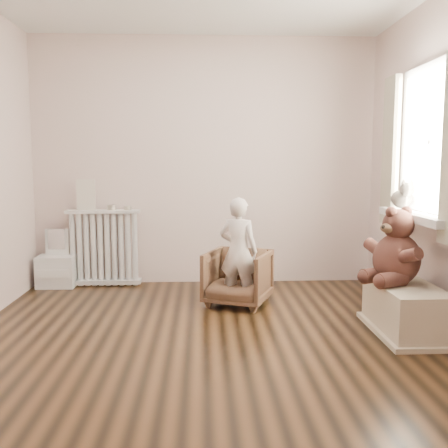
{
  "coord_description": "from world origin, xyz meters",
  "views": [
    {
      "loc": [
        -0.02,
        -3.53,
        1.29
      ],
      "look_at": [
        0.15,
        0.45,
        0.8
      ],
      "focal_mm": 40.0,
      "sensor_mm": 36.0,
      "label": 1
    }
  ],
  "objects_px": {
    "teddy_bear": "(397,245)",
    "radiator": "(104,249)",
    "toy_vanity": "(56,261)",
    "armchair": "(238,277)",
    "toy_bench": "(406,307)",
    "child": "(238,251)",
    "plush_cat": "(402,197)"
  },
  "relations": [
    {
      "from": "teddy_bear",
      "to": "radiator",
      "type": "bearing_deg",
      "value": 126.0
    },
    {
      "from": "toy_vanity",
      "to": "teddy_bear",
      "type": "relative_size",
      "value": 1.03
    },
    {
      "from": "radiator",
      "to": "armchair",
      "type": "relative_size",
      "value": 1.45
    },
    {
      "from": "toy_vanity",
      "to": "toy_bench",
      "type": "relative_size",
      "value": 0.76
    },
    {
      "from": "toy_vanity",
      "to": "armchair",
      "type": "bearing_deg",
      "value": -21.85
    },
    {
      "from": "armchair",
      "to": "radiator",
      "type": "bearing_deg",
      "value": 172.91
    },
    {
      "from": "toy_vanity",
      "to": "child",
      "type": "height_order",
      "value": "child"
    },
    {
      "from": "armchair",
      "to": "child",
      "type": "bearing_deg",
      "value": -67.52
    },
    {
      "from": "plush_cat",
      "to": "radiator",
      "type": "bearing_deg",
      "value": 137.81
    },
    {
      "from": "armchair",
      "to": "plush_cat",
      "type": "xyz_separation_m",
      "value": [
        1.36,
        -0.32,
        0.75
      ]
    },
    {
      "from": "armchair",
      "to": "child",
      "type": "height_order",
      "value": "child"
    },
    {
      "from": "toy_vanity",
      "to": "armchair",
      "type": "distance_m",
      "value": 1.99
    },
    {
      "from": "radiator",
      "to": "toy_vanity",
      "type": "xyz_separation_m",
      "value": [
        -0.49,
        -0.03,
        -0.11
      ]
    },
    {
      "from": "toy_bench",
      "to": "teddy_bear",
      "type": "xyz_separation_m",
      "value": [
        -0.06,
        0.08,
        0.47
      ]
    },
    {
      "from": "teddy_bear",
      "to": "toy_vanity",
      "type": "bearing_deg",
      "value": 130.73
    },
    {
      "from": "radiator",
      "to": "armchair",
      "type": "height_order",
      "value": "radiator"
    },
    {
      "from": "armchair",
      "to": "plush_cat",
      "type": "distance_m",
      "value": 1.59
    },
    {
      "from": "teddy_bear",
      "to": "armchair",
      "type": "bearing_deg",
      "value": 124.42
    },
    {
      "from": "toy_bench",
      "to": "teddy_bear",
      "type": "height_order",
      "value": "teddy_bear"
    },
    {
      "from": "radiator",
      "to": "teddy_bear",
      "type": "distance_m",
      "value": 2.96
    },
    {
      "from": "teddy_bear",
      "to": "child",
      "type": "bearing_deg",
      "value": 126.2
    },
    {
      "from": "teddy_bear",
      "to": "plush_cat",
      "type": "distance_m",
      "value": 0.58
    },
    {
      "from": "toy_vanity",
      "to": "armchair",
      "type": "xyz_separation_m",
      "value": [
        1.85,
        -0.74,
        -0.02
      ]
    },
    {
      "from": "toy_vanity",
      "to": "teddy_bear",
      "type": "height_order",
      "value": "teddy_bear"
    },
    {
      "from": "child",
      "to": "plush_cat",
      "type": "distance_m",
      "value": 1.47
    },
    {
      "from": "armchair",
      "to": "toy_bench",
      "type": "height_order",
      "value": "armchair"
    },
    {
      "from": "armchair",
      "to": "teddy_bear",
      "type": "xyz_separation_m",
      "value": [
        1.17,
        -0.75,
        0.42
      ]
    },
    {
      "from": "toy_vanity",
      "to": "teddy_bear",
      "type": "distance_m",
      "value": 3.38
    },
    {
      "from": "toy_bench",
      "to": "teddy_bear",
      "type": "relative_size",
      "value": 1.36
    },
    {
      "from": "plush_cat",
      "to": "armchair",
      "type": "bearing_deg",
      "value": 146.53
    },
    {
      "from": "toy_vanity",
      "to": "child",
      "type": "relative_size",
      "value": 0.62
    },
    {
      "from": "teddy_bear",
      "to": "plush_cat",
      "type": "bearing_deg",
      "value": 42.48
    }
  ]
}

